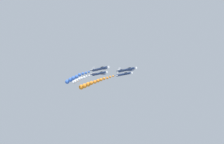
% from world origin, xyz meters
% --- Properties ---
extents(airplane_lead, '(9.54, 10.35, 2.56)m').
position_xyz_m(airplane_lead, '(-0.44, 8.77, 136.19)').
color(airplane_lead, navy).
extents(airplane_left_inner, '(9.34, 10.35, 3.22)m').
position_xyz_m(airplane_left_inner, '(-8.54, -0.04, 136.68)').
color(airplane_left_inner, navy).
extents(smoke_trail_left_inner, '(6.64, 22.27, 6.08)m').
position_xyz_m(smoke_trail_left_inner, '(-5.51, -22.34, 134.00)').
color(smoke_trail_left_inner, orange).
extents(airplane_right_inner, '(9.44, 10.35, 2.98)m').
position_xyz_m(airplane_right_inner, '(8.30, 0.32, 136.46)').
color(airplane_right_inner, navy).
extents(smoke_trail_right_inner, '(2.77, 17.31, 4.55)m').
position_xyz_m(smoke_trail_right_inner, '(8.92, -18.15, 134.56)').
color(smoke_trail_right_inner, blue).
extents(airplane_left_outer, '(9.54, 10.35, 2.54)m').
position_xyz_m(airplane_left_outer, '(0.41, -8.48, 136.89)').
color(airplane_left_outer, navy).
extents(smoke_trail_left_outer, '(4.36, 18.14, 2.85)m').
position_xyz_m(smoke_trail_left_outer, '(-1.22, -27.82, 136.08)').
color(smoke_trail_left_outer, white).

